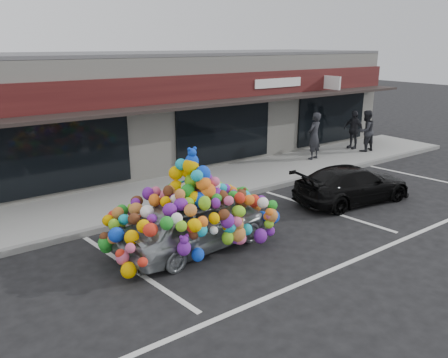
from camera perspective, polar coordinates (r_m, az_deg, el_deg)
ground at (r=11.10m, az=3.99°, el=-7.45°), size 90.00×90.00×0.00m
shop_building at (r=17.59m, az=-13.80°, el=8.72°), size 24.00×7.20×4.31m
sidewalk at (r=14.15m, az=-6.34°, el=-1.62°), size 26.00×3.00×0.15m
kerb at (r=12.94m, az=-3.06°, el=-3.38°), size 26.00×0.18×0.16m
parking_stripe_left at (r=9.75m, az=-11.79°, el=-11.48°), size 0.73×4.37×0.01m
parking_stripe_mid at (r=13.05m, az=12.99°, el=-3.96°), size 0.73×4.37×0.01m
parking_stripe_right at (r=17.31m, az=25.00°, el=0.10°), size 0.73×4.37×0.01m
lane_line at (r=11.08m, az=19.91°, el=-8.53°), size 14.00×0.12×0.01m
toy_car at (r=10.16m, az=-3.92°, el=-5.01°), size 2.73×4.14×2.32m
black_sedan at (r=13.79m, az=16.46°, el=-0.64°), size 2.07×4.03×1.12m
pedestrian_a at (r=17.91m, az=11.70°, el=5.52°), size 0.77×0.60×1.89m
pedestrian_b at (r=19.84m, az=18.00°, el=5.99°), size 0.88×0.69×1.78m
pedestrian_c at (r=20.23m, az=16.55°, el=6.20°), size 1.00×0.45×1.69m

